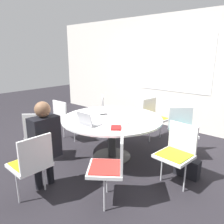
{
  "coord_description": "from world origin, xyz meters",
  "views": [
    {
      "loc": [
        2.36,
        -2.7,
        1.8
      ],
      "look_at": [
        0.0,
        0.0,
        0.83
      ],
      "focal_mm": 35.0,
      "sensor_mm": 36.0,
      "label": 1
    }
  ],
  "objects_px": {
    "chair_1": "(111,163)",
    "chair_6": "(65,117)",
    "chair_0": "(32,161)",
    "spiral_notebook": "(116,128)",
    "chair_4": "(153,115)",
    "chair_7": "(39,132)",
    "person_0": "(44,139)",
    "coffee_cup": "(126,121)",
    "chair_2": "(177,150)",
    "chair_3": "(182,128)",
    "cell_phone": "(104,114)",
    "chair_5": "(108,111)",
    "handbag": "(187,167)",
    "laptop": "(88,122)"
  },
  "relations": [
    {
      "from": "chair_0",
      "to": "chair_2",
      "type": "relative_size",
      "value": 1.0
    },
    {
      "from": "chair_2",
      "to": "person_0",
      "type": "xyz_separation_m",
      "value": [
        -1.27,
        -1.23,
        0.19
      ]
    },
    {
      "from": "chair_4",
      "to": "chair_5",
      "type": "height_order",
      "value": "same"
    },
    {
      "from": "chair_6",
      "to": "chair_7",
      "type": "relative_size",
      "value": 1.0
    },
    {
      "from": "chair_2",
      "to": "cell_phone",
      "type": "height_order",
      "value": "chair_2"
    },
    {
      "from": "chair_2",
      "to": "chair_5",
      "type": "xyz_separation_m",
      "value": [
        -2.09,
        0.92,
        0.0
      ]
    },
    {
      "from": "person_0",
      "to": "spiral_notebook",
      "type": "distance_m",
      "value": 1.02
    },
    {
      "from": "chair_1",
      "to": "spiral_notebook",
      "type": "height_order",
      "value": "chair_1"
    },
    {
      "from": "chair_3",
      "to": "chair_4",
      "type": "height_order",
      "value": "same"
    },
    {
      "from": "chair_1",
      "to": "cell_phone",
      "type": "distance_m",
      "value": 1.45
    },
    {
      "from": "chair_3",
      "to": "chair_7",
      "type": "height_order",
      "value": "same"
    },
    {
      "from": "chair_6",
      "to": "person_0",
      "type": "relative_size",
      "value": 0.71
    },
    {
      "from": "chair_1",
      "to": "chair_3",
      "type": "height_order",
      "value": "same"
    },
    {
      "from": "chair_1",
      "to": "chair_7",
      "type": "relative_size",
      "value": 1.0
    },
    {
      "from": "chair_5",
      "to": "cell_phone",
      "type": "distance_m",
      "value": 1.05
    },
    {
      "from": "chair_3",
      "to": "chair_7",
      "type": "distance_m",
      "value": 2.45
    },
    {
      "from": "chair_0",
      "to": "chair_3",
      "type": "height_order",
      "value": "same"
    },
    {
      "from": "coffee_cup",
      "to": "handbag",
      "type": "distance_m",
      "value": 1.16
    },
    {
      "from": "chair_4",
      "to": "handbag",
      "type": "xyz_separation_m",
      "value": [
        1.18,
        -0.96,
        -0.38
      ]
    },
    {
      "from": "spiral_notebook",
      "to": "laptop",
      "type": "bearing_deg",
      "value": -157.43
    },
    {
      "from": "chair_0",
      "to": "chair_4",
      "type": "bearing_deg",
      "value": 0.06
    },
    {
      "from": "cell_phone",
      "to": "person_0",
      "type": "bearing_deg",
      "value": -81.64
    },
    {
      "from": "chair_7",
      "to": "person_0",
      "type": "height_order",
      "value": "person_0"
    },
    {
      "from": "chair_3",
      "to": "spiral_notebook",
      "type": "bearing_deg",
      "value": 28.12
    },
    {
      "from": "spiral_notebook",
      "to": "handbag",
      "type": "distance_m",
      "value": 1.23
    },
    {
      "from": "spiral_notebook",
      "to": "coffee_cup",
      "type": "bearing_deg",
      "value": 97.11
    },
    {
      "from": "coffee_cup",
      "to": "chair_5",
      "type": "bearing_deg",
      "value": 142.06
    },
    {
      "from": "chair_0",
      "to": "spiral_notebook",
      "type": "bearing_deg",
      "value": -16.69
    },
    {
      "from": "chair_3",
      "to": "chair_6",
      "type": "xyz_separation_m",
      "value": [
        -2.12,
        -0.9,
        0.0
      ]
    },
    {
      "from": "chair_0",
      "to": "handbag",
      "type": "relative_size",
      "value": 2.42
    },
    {
      "from": "chair_0",
      "to": "person_0",
      "type": "height_order",
      "value": "person_0"
    },
    {
      "from": "chair_0",
      "to": "chair_1",
      "type": "xyz_separation_m",
      "value": [
        0.77,
        0.59,
        0.0
      ]
    },
    {
      "from": "chair_2",
      "to": "coffee_cup",
      "type": "distance_m",
      "value": 0.89
    },
    {
      "from": "chair_2",
      "to": "person_0",
      "type": "bearing_deg",
      "value": 49.71
    },
    {
      "from": "chair_1",
      "to": "handbag",
      "type": "xyz_separation_m",
      "value": [
        0.47,
        1.19,
        -0.38
      ]
    },
    {
      "from": "chair_2",
      "to": "chair_6",
      "type": "distance_m",
      "value": 2.45
    },
    {
      "from": "spiral_notebook",
      "to": "coffee_cup",
      "type": "xyz_separation_m",
      "value": [
        -0.03,
        0.28,
        0.03
      ]
    },
    {
      "from": "chair_1",
      "to": "chair_6",
      "type": "height_order",
      "value": "same"
    },
    {
      "from": "chair_6",
      "to": "laptop",
      "type": "relative_size",
      "value": 2.77
    },
    {
      "from": "chair_5",
      "to": "coffee_cup",
      "type": "bearing_deg",
      "value": 10.3
    },
    {
      "from": "chair_1",
      "to": "coffee_cup",
      "type": "relative_size",
      "value": 9.83
    },
    {
      "from": "cell_phone",
      "to": "chair_7",
      "type": "bearing_deg",
      "value": -121.46
    },
    {
      "from": "chair_1",
      "to": "chair_6",
      "type": "bearing_deg",
      "value": 29.44
    },
    {
      "from": "chair_3",
      "to": "person_0",
      "type": "height_order",
      "value": "person_0"
    },
    {
      "from": "chair_2",
      "to": "chair_3",
      "type": "distance_m",
      "value": 0.95
    },
    {
      "from": "chair_0",
      "to": "chair_6",
      "type": "distance_m",
      "value": 1.92
    },
    {
      "from": "chair_0",
      "to": "laptop",
      "type": "height_order",
      "value": "laptop"
    },
    {
      "from": "chair_2",
      "to": "chair_3",
      "type": "xyz_separation_m",
      "value": [
        -0.33,
        0.89,
        0.0
      ]
    },
    {
      "from": "handbag",
      "to": "chair_1",
      "type": "bearing_deg",
      "value": -111.64
    },
    {
      "from": "chair_1",
      "to": "chair_4",
      "type": "xyz_separation_m",
      "value": [
        -0.7,
        2.15,
        0.0
      ]
    }
  ]
}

